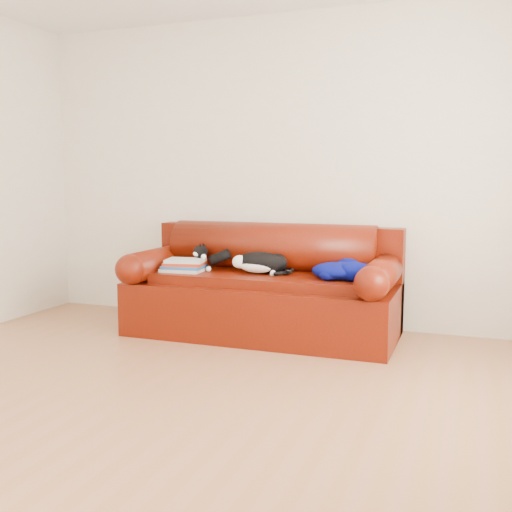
# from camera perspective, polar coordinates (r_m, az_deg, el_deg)

# --- Properties ---
(ground) EXTENTS (4.50, 4.50, 0.00)m
(ground) POSITION_cam_1_polar(r_m,az_deg,el_deg) (3.52, -7.90, -13.24)
(ground) COLOR #9A693D
(ground) RESTS_ON ground
(room_shell) EXTENTS (4.52, 4.02, 2.61)m
(room_shell) POSITION_cam_1_polar(r_m,az_deg,el_deg) (3.29, -6.32, 14.86)
(room_shell) COLOR beige
(room_shell) RESTS_ON ground
(sofa_base) EXTENTS (2.10, 0.90, 0.50)m
(sofa_base) POSITION_cam_1_polar(r_m,az_deg,el_deg) (4.77, 0.60, -4.73)
(sofa_base) COLOR #3F0602
(sofa_base) RESTS_ON ground
(sofa_back) EXTENTS (2.10, 1.01, 0.88)m
(sofa_back) POSITION_cam_1_polar(r_m,az_deg,el_deg) (4.94, 1.55, -0.72)
(sofa_back) COLOR #3F0602
(sofa_back) RESTS_ON ground
(book_stack) EXTENTS (0.34, 0.28, 0.10)m
(book_stack) POSITION_cam_1_polar(r_m,az_deg,el_deg) (4.83, -6.82, -0.88)
(book_stack) COLOR beige
(book_stack) RESTS_ON sofa_base
(cat) EXTENTS (0.60, 0.28, 0.21)m
(cat) POSITION_cam_1_polar(r_m,az_deg,el_deg) (4.68, 0.32, -0.68)
(cat) COLOR black
(cat) RESTS_ON sofa_base
(blanket) EXTENTS (0.48, 0.42, 0.15)m
(blanket) POSITION_cam_1_polar(r_m,az_deg,el_deg) (4.48, 8.05, -1.33)
(blanket) COLOR #02094A
(blanket) RESTS_ON sofa_base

